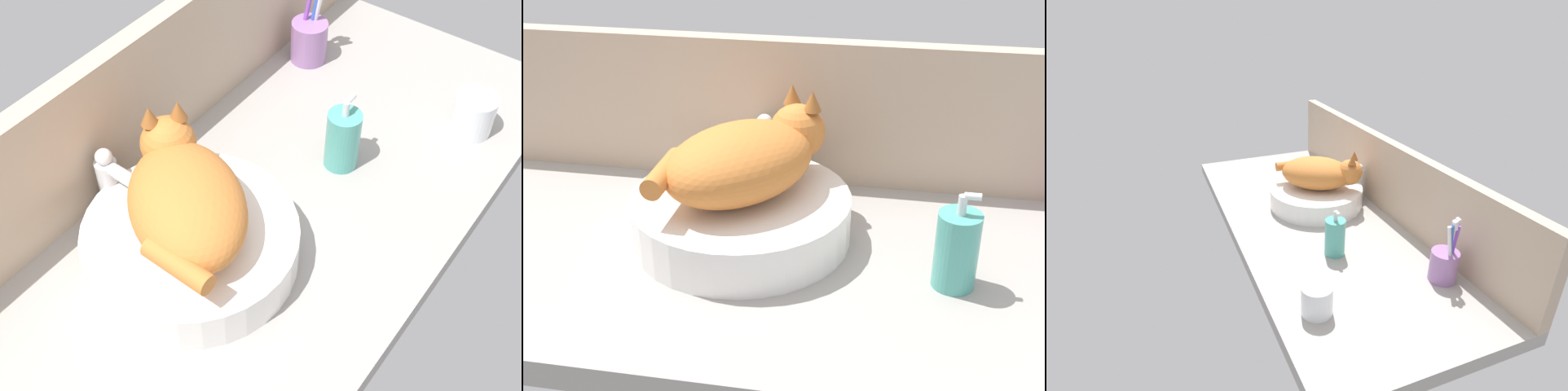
{
  "view_description": "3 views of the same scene",
  "coord_description": "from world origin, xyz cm",
  "views": [
    {
      "loc": [
        -60.41,
        -45.33,
        91.49
      ],
      "look_at": [
        0.84,
        -0.61,
        8.05
      ],
      "focal_mm": 50.0,
      "sensor_mm": 36.0,
      "label": 1
    },
    {
      "loc": [
        13.06,
        -89.34,
        58.06
      ],
      "look_at": [
        -3.03,
        0.81,
        9.77
      ],
      "focal_mm": 50.0,
      "sensor_mm": 36.0,
      "label": 2
    },
    {
      "loc": [
        112.61,
        -48.17,
        66.87
      ],
      "look_at": [
        2.95,
        -4.31,
        11.12
      ],
      "focal_mm": 28.0,
      "sensor_mm": 36.0,
      "label": 3
    }
  ],
  "objects": [
    {
      "name": "ground_plane",
      "position": [
        0.0,
        0.0,
        -2.0
      ],
      "size": [
        136.56,
        56.57,
        4.0
      ],
      "primitive_type": "cube",
      "color": "#9E9993"
    },
    {
      "name": "backsplash_panel",
      "position": [
        0.0,
        26.49,
        12.61
      ],
      "size": [
        136.56,
        3.6,
        25.23
      ],
      "primitive_type": "cube",
      "color": "tan",
      "rests_on": "ground_plane"
    },
    {
      "name": "sink_basin",
      "position": [
        -10.31,
        4.5,
        3.57
      ],
      "size": [
        33.39,
        33.39,
        7.14
      ],
      "primitive_type": "cylinder",
      "color": "white",
      "rests_on": "ground_plane"
    },
    {
      "name": "cat",
      "position": [
        -9.56,
        5.64,
        12.9
      ],
      "size": [
        28.51,
        30.21,
        14.0
      ],
      "color": "#CC7533",
      "rests_on": "sink_basin"
    },
    {
      "name": "faucet",
      "position": [
        -10.09,
        20.55,
        7.3
      ],
      "size": [
        3.6,
        11.81,
        13.6
      ],
      "color": "silver",
      "rests_on": "ground_plane"
    },
    {
      "name": "soap_dispenser",
      "position": [
        21.44,
        -3.03,
        5.71
      ],
      "size": [
        5.98,
        5.98,
        14.5
      ],
      "color": "teal",
      "rests_on": "ground_plane"
    },
    {
      "name": "toothbrush_cup",
      "position": [
        43.42,
        18.39,
        4.85
      ],
      "size": [
        7.34,
        7.34,
        18.71
      ],
      "color": "#996BA8",
      "rests_on": "ground_plane"
    },
    {
      "name": "water_glass",
      "position": [
        42.92,
        -17.83,
        3.45
      ],
      "size": [
        7.68,
        7.68,
        7.64
      ],
      "color": "white",
      "rests_on": "ground_plane"
    }
  ]
}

